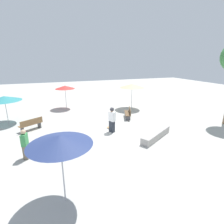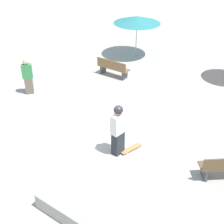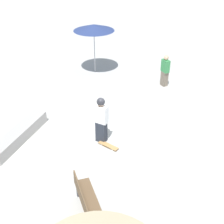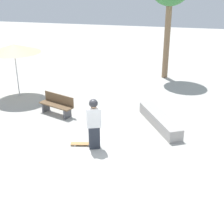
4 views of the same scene
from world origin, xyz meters
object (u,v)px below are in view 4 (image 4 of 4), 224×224
shade_umbrella_tan (14,48)px  skateboard (82,144)px  skater_main (94,122)px  concrete_ledge (159,120)px  bench_far (57,105)px

shade_umbrella_tan → skateboard: bearing=-130.6°
skater_main → skateboard: skater_main is taller
skateboard → shade_umbrella_tan: 6.47m
concrete_ledge → bench_far: (0.07, 4.30, 0.20)m
skater_main → bench_far: (2.35, 2.35, -0.52)m
skater_main → shade_umbrella_tan: shade_umbrella_tan is taller
skateboard → concrete_ledge: size_ratio=0.29×
bench_far → shade_umbrella_tan: bearing=-10.2°
bench_far → skateboard: bearing=150.5°
bench_far → skater_main: bearing=156.0°
concrete_ledge → shade_umbrella_tan: size_ratio=1.12×
bench_far → shade_umbrella_tan: 3.69m
skateboard → bench_far: 3.00m
skater_main → shade_umbrella_tan: size_ratio=0.70×
shade_umbrella_tan → skater_main: bearing=-128.3°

